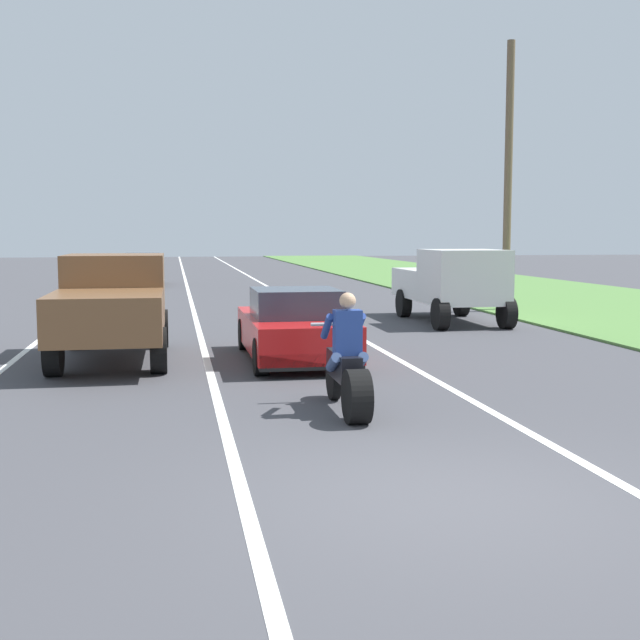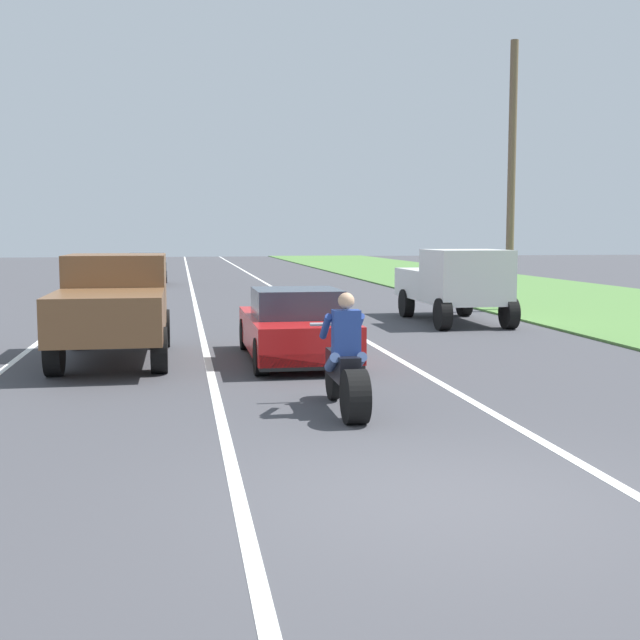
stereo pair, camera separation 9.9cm
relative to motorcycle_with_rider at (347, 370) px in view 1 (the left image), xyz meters
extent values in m
plane|color=#424247|center=(0.14, -3.68, -0.59)|extent=(160.00, 160.00, 0.00)
cube|color=white|center=(-5.26, 16.32, -0.59)|extent=(0.14, 120.00, 0.01)
cube|color=white|center=(1.94, 16.32, -0.59)|extent=(0.14, 120.00, 0.01)
cube|color=white|center=(-1.66, 16.32, -0.59)|extent=(0.14, 120.00, 0.01)
cube|color=#517F3D|center=(12.06, 16.32, -0.56)|extent=(10.00, 120.00, 0.06)
cylinder|color=black|center=(0.00, -0.60, -0.25)|extent=(0.28, 0.69, 0.69)
cylinder|color=black|center=(0.00, 0.95, -0.28)|extent=(0.12, 0.63, 0.63)
cube|color=black|center=(0.00, 0.23, 0.02)|extent=(0.28, 1.10, 0.36)
cylinder|color=#B2B2B7|center=(0.00, 0.87, 0.09)|extent=(0.08, 0.36, 0.73)
cylinder|color=#A5A5AA|center=(0.00, 0.85, 0.52)|extent=(0.70, 0.05, 0.05)
cube|color=navy|center=(0.00, 0.00, 0.50)|extent=(0.36, 0.24, 0.60)
sphere|color=tan|center=(0.00, 0.00, 0.92)|extent=(0.22, 0.22, 0.22)
cylinder|color=#384C7A|center=(-0.18, 0.03, 0.10)|extent=(0.14, 0.47, 0.32)
cylinder|color=navy|center=(-0.22, 0.30, 0.55)|extent=(0.10, 0.51, 0.40)
cylinder|color=#384C7A|center=(0.18, 0.03, 0.10)|extent=(0.14, 0.47, 0.32)
cylinder|color=navy|center=(0.22, 0.30, 0.55)|extent=(0.10, 0.51, 0.40)
cube|color=red|center=(-0.02, 4.76, -0.07)|extent=(1.80, 4.30, 0.64)
cube|color=#333D4C|center=(-0.02, 4.56, 0.51)|extent=(1.56, 1.70, 0.52)
cube|color=black|center=(-0.02, 2.71, -0.31)|extent=(1.76, 0.20, 0.28)
cylinder|color=black|center=(-0.82, 6.36, -0.27)|extent=(0.24, 0.64, 0.64)
cylinder|color=black|center=(0.78, 6.36, -0.27)|extent=(0.24, 0.64, 0.64)
cylinder|color=black|center=(-0.82, 3.16, -0.27)|extent=(0.24, 0.64, 0.64)
cylinder|color=black|center=(0.78, 3.16, -0.27)|extent=(0.24, 0.64, 0.64)
cube|color=brown|center=(-3.40, 6.24, 0.69)|extent=(1.90, 2.10, 1.40)
cube|color=#333D4C|center=(-3.40, 6.59, 1.07)|extent=(1.67, 0.29, 0.57)
cube|color=brown|center=(-3.40, 3.99, 0.39)|extent=(1.90, 2.70, 0.80)
cylinder|color=black|center=(-4.27, 7.04, -0.19)|extent=(0.28, 0.80, 0.80)
cylinder|color=black|center=(-2.53, 7.04, -0.19)|extent=(0.28, 0.80, 0.80)
cylinder|color=black|center=(-4.27, 3.69, -0.19)|extent=(0.28, 0.80, 0.80)
cylinder|color=black|center=(-2.53, 3.69, -0.19)|extent=(0.28, 0.80, 0.80)
cube|color=silver|center=(5.13, 9.76, 0.69)|extent=(1.90, 2.10, 1.40)
cube|color=#333D4C|center=(5.13, 9.41, 1.07)|extent=(1.67, 0.29, 0.57)
cube|color=silver|center=(5.13, 12.01, 0.39)|extent=(1.90, 2.70, 0.80)
cylinder|color=black|center=(6.00, 8.96, -0.19)|extent=(0.28, 0.80, 0.80)
cylinder|color=black|center=(4.26, 8.96, -0.19)|extent=(0.28, 0.80, 0.80)
cylinder|color=black|center=(6.00, 12.31, -0.19)|extent=(0.28, 0.80, 0.80)
cylinder|color=black|center=(4.26, 12.31, -0.19)|extent=(0.28, 0.80, 0.80)
cylinder|color=brown|center=(7.87, 13.53, 3.49)|extent=(0.24, 0.24, 8.17)
cube|color=#262628|center=(-3.68, 28.75, 0.06)|extent=(1.76, 4.00, 0.70)
cube|color=#333D4C|center=(-3.68, 28.55, 0.66)|extent=(1.56, 2.00, 0.50)
cylinder|color=black|center=(-4.48, 30.15, -0.29)|extent=(0.20, 0.60, 0.60)
cylinder|color=black|center=(-2.88, 30.15, -0.29)|extent=(0.20, 0.60, 0.60)
cylinder|color=black|center=(-4.48, 27.35, -0.29)|extent=(0.20, 0.60, 0.60)
cylinder|color=black|center=(-2.88, 27.35, -0.29)|extent=(0.20, 0.60, 0.60)
camera|label=1|loc=(-2.25, -10.62, 1.80)|focal=46.42mm
camera|label=2|loc=(-2.15, -10.63, 1.80)|focal=46.42mm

